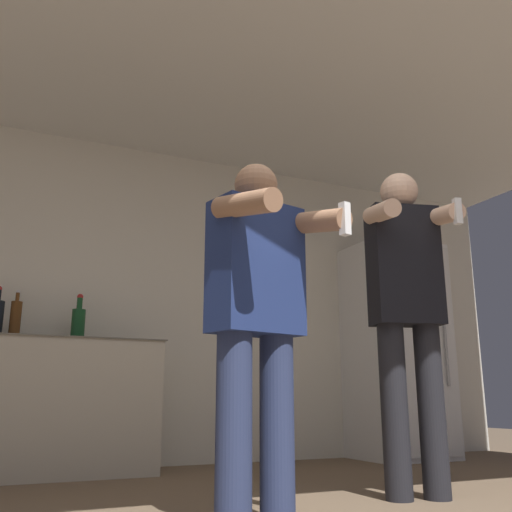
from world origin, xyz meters
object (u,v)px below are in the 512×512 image
Objects in this scene: person_woman_foreground at (258,311)px; person_man_side at (407,303)px; bottle_green_wine at (78,323)px; refrigerator at (397,349)px; bottle_red_label at (15,319)px.

person_man_side is (1.04, 0.30, 0.15)m from person_woman_foreground.
person_man_side is (1.52, -1.77, -0.02)m from bottle_green_wine.
refrigerator reaches higher than bottle_red_label.
refrigerator is 1.05× the size of person_man_side.
person_woman_foreground is at bearing -66.59° from bottle_red_label.
bottle_red_label is 0.22× the size of person_woman_foreground.
refrigerator is at bearing 40.85° from person_woman_foreground.
bottle_red_label is 0.19× the size of person_man_side.
refrigerator is at bearing 53.63° from person_man_side.
bottle_green_wine is 1.01× the size of bottle_red_label.
person_man_side is at bearing 15.89° from person_woman_foreground.
refrigerator is 5.46× the size of bottle_green_wine.
refrigerator is 3.00m from person_woman_foreground.
person_man_side reaches higher than bottle_red_label.
person_man_side reaches higher than bottle_green_wine.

